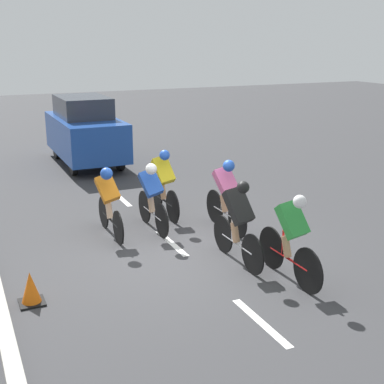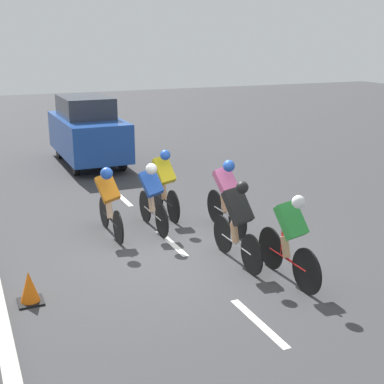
{
  "view_description": "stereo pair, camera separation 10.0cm",
  "coord_description": "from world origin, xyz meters",
  "px_view_note": "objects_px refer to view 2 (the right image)",
  "views": [
    {
      "loc": [
        3.53,
        8.17,
        3.71
      ],
      "look_at": [
        -0.42,
        -0.54,
        0.95
      ],
      "focal_mm": 50.0,
      "sensor_mm": 36.0,
      "label": 1
    },
    {
      "loc": [
        3.44,
        8.21,
        3.71
      ],
      "look_at": [
        -0.42,
        -0.54,
        0.95
      ],
      "focal_mm": 50.0,
      "sensor_mm": 36.0,
      "label": 2
    }
  ],
  "objects_px": {
    "cyclist_black": "(237,220)",
    "cyclist_blue": "(152,194)",
    "cyclist_green": "(290,236)",
    "cyclist_yellow": "(164,181)",
    "support_car": "(88,130)",
    "traffic_cone": "(29,288)",
    "cyclist_orange": "(109,199)",
    "cyclist_pink": "(226,193)"
  },
  "relations": [
    {
      "from": "cyclist_black",
      "to": "cyclist_orange",
      "type": "bearing_deg",
      "value": -53.12
    },
    {
      "from": "cyclist_green",
      "to": "cyclist_orange",
      "type": "distance_m",
      "value": 3.69
    },
    {
      "from": "cyclist_blue",
      "to": "traffic_cone",
      "type": "distance_m",
      "value": 3.45
    },
    {
      "from": "cyclist_yellow",
      "to": "traffic_cone",
      "type": "height_order",
      "value": "cyclist_yellow"
    },
    {
      "from": "cyclist_green",
      "to": "cyclist_yellow",
      "type": "distance_m",
      "value": 3.83
    },
    {
      "from": "cyclist_black",
      "to": "cyclist_yellow",
      "type": "xyz_separation_m",
      "value": [
        0.21,
        -2.84,
        -0.0
      ]
    },
    {
      "from": "cyclist_black",
      "to": "cyclist_pink",
      "type": "height_order",
      "value": "cyclist_black"
    },
    {
      "from": "cyclist_green",
      "to": "cyclist_blue",
      "type": "height_order",
      "value": "cyclist_green"
    },
    {
      "from": "cyclist_orange",
      "to": "traffic_cone",
      "type": "bearing_deg",
      "value": 50.22
    },
    {
      "from": "cyclist_green",
      "to": "cyclist_yellow",
      "type": "bearing_deg",
      "value": -80.56
    },
    {
      "from": "cyclist_green",
      "to": "cyclist_yellow",
      "type": "height_order",
      "value": "cyclist_yellow"
    },
    {
      "from": "traffic_cone",
      "to": "cyclist_blue",
      "type": "bearing_deg",
      "value": -141.2
    },
    {
      "from": "cyclist_pink",
      "to": "cyclist_blue",
      "type": "distance_m",
      "value": 1.46
    },
    {
      "from": "cyclist_pink",
      "to": "cyclist_blue",
      "type": "bearing_deg",
      "value": -25.44
    },
    {
      "from": "cyclist_blue",
      "to": "traffic_cone",
      "type": "relative_size",
      "value": 3.39
    },
    {
      "from": "cyclist_pink",
      "to": "traffic_cone",
      "type": "xyz_separation_m",
      "value": [
        3.97,
        1.51,
        -0.56
      ]
    },
    {
      "from": "cyclist_green",
      "to": "cyclist_blue",
      "type": "distance_m",
      "value": 3.28
    },
    {
      "from": "cyclist_black",
      "to": "cyclist_blue",
      "type": "xyz_separation_m",
      "value": [
        0.75,
        -2.14,
        -0.04
      ]
    },
    {
      "from": "cyclist_yellow",
      "to": "support_car",
      "type": "bearing_deg",
      "value": -86.95
    },
    {
      "from": "cyclist_black",
      "to": "cyclist_pink",
      "type": "xyz_separation_m",
      "value": [
        -0.57,
        -1.51,
        -0.0
      ]
    },
    {
      "from": "support_car",
      "to": "traffic_cone",
      "type": "height_order",
      "value": "support_car"
    },
    {
      "from": "cyclist_green",
      "to": "cyclist_pink",
      "type": "distance_m",
      "value": 2.44
    },
    {
      "from": "cyclist_blue",
      "to": "cyclist_yellow",
      "type": "distance_m",
      "value": 0.89
    },
    {
      "from": "support_car",
      "to": "traffic_cone",
      "type": "relative_size",
      "value": 7.92
    },
    {
      "from": "support_car",
      "to": "cyclist_green",
      "type": "bearing_deg",
      "value": 95.61
    },
    {
      "from": "cyclist_green",
      "to": "traffic_cone",
      "type": "height_order",
      "value": "cyclist_green"
    },
    {
      "from": "cyclist_blue",
      "to": "cyclist_orange",
      "type": "distance_m",
      "value": 0.87
    },
    {
      "from": "cyclist_pink",
      "to": "support_car",
      "type": "height_order",
      "value": "support_car"
    },
    {
      "from": "cyclist_orange",
      "to": "support_car",
      "type": "distance_m",
      "value": 6.48
    },
    {
      "from": "cyclist_green",
      "to": "cyclist_yellow",
      "type": "relative_size",
      "value": 1.05
    },
    {
      "from": "cyclist_pink",
      "to": "traffic_cone",
      "type": "height_order",
      "value": "cyclist_pink"
    },
    {
      "from": "support_car",
      "to": "traffic_cone",
      "type": "xyz_separation_m",
      "value": [
        2.89,
        8.53,
        -0.79
      ]
    },
    {
      "from": "cyclist_orange",
      "to": "cyclist_pink",
      "type": "bearing_deg",
      "value": 163.68
    },
    {
      "from": "cyclist_yellow",
      "to": "cyclist_orange",
      "type": "distance_m",
      "value": 1.56
    },
    {
      "from": "cyclist_orange",
      "to": "traffic_cone",
      "type": "xyz_separation_m",
      "value": [
        1.79,
        2.15,
        -0.54
      ]
    },
    {
      "from": "cyclist_blue",
      "to": "cyclist_yellow",
      "type": "xyz_separation_m",
      "value": [
        -0.53,
        -0.71,
        0.04
      ]
    },
    {
      "from": "cyclist_orange",
      "to": "cyclist_yellow",
      "type": "bearing_deg",
      "value": -153.65
    },
    {
      "from": "support_car",
      "to": "traffic_cone",
      "type": "distance_m",
      "value": 9.04
    },
    {
      "from": "cyclist_black",
      "to": "traffic_cone",
      "type": "relative_size",
      "value": 3.48
    },
    {
      "from": "cyclist_blue",
      "to": "cyclist_orange",
      "type": "height_order",
      "value": "same"
    },
    {
      "from": "cyclist_yellow",
      "to": "traffic_cone",
      "type": "relative_size",
      "value": 3.35
    },
    {
      "from": "cyclist_black",
      "to": "cyclist_green",
      "type": "xyz_separation_m",
      "value": [
        -0.42,
        0.93,
        -0.03
      ]
    }
  ]
}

